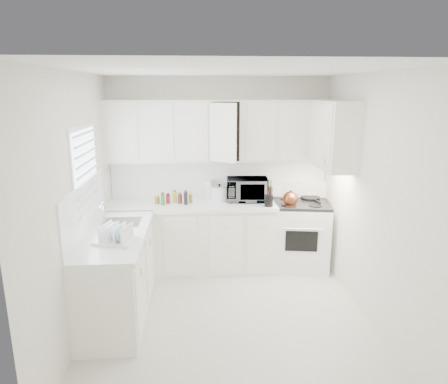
{
  "coord_description": "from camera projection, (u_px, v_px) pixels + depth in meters",
  "views": [
    {
      "loc": [
        -0.32,
        -3.91,
        2.42
      ],
      "look_at": [
        0.0,
        0.7,
        1.25
      ],
      "focal_mm": 32.31,
      "sensor_mm": 36.0,
      "label": 1
    }
  ],
  "objects": [
    {
      "name": "floor",
      "position": [
        228.0,
        318.0,
        4.4
      ],
      "size": [
        3.2,
        3.2,
        0.0
      ],
      "primitive_type": "plane",
      "color": "silver",
      "rests_on": "ground"
    },
    {
      "name": "ceiling",
      "position": [
        229.0,
        70.0,
        3.76
      ],
      "size": [
        3.2,
        3.2,
        0.0
      ],
      "primitive_type": "plane",
      "rotation": [
        3.14,
        0.0,
        0.0
      ],
      "color": "white",
      "rests_on": "ground"
    },
    {
      "name": "wall_back",
      "position": [
        220.0,
        173.0,
        5.63
      ],
      "size": [
        3.0,
        0.0,
        3.0
      ],
      "primitive_type": "plane",
      "rotation": [
        1.57,
        0.0,
        0.0
      ],
      "color": "white",
      "rests_on": "ground"
    },
    {
      "name": "wall_front",
      "position": [
        249.0,
        273.0,
        2.53
      ],
      "size": [
        3.0,
        0.0,
        3.0
      ],
      "primitive_type": "plane",
      "rotation": [
        -1.57,
        0.0,
        0.0
      ],
      "color": "white",
      "rests_on": "ground"
    },
    {
      "name": "wall_left",
      "position": [
        78.0,
        207.0,
        3.98
      ],
      "size": [
        0.0,
        3.2,
        3.2
      ],
      "primitive_type": "plane",
      "rotation": [
        1.57,
        0.0,
        1.57
      ],
      "color": "white",
      "rests_on": "ground"
    },
    {
      "name": "wall_right",
      "position": [
        373.0,
        201.0,
        4.18
      ],
      "size": [
        0.0,
        3.2,
        3.2
      ],
      "primitive_type": "plane",
      "rotation": [
        1.57,
        0.0,
        -1.57
      ],
      "color": "white",
      "rests_on": "ground"
    },
    {
      "name": "window_blinds",
      "position": [
        87.0,
        175.0,
        4.26
      ],
      "size": [
        0.06,
        0.96,
        1.06
      ],
      "primitive_type": null,
      "color": "white",
      "rests_on": "wall_left"
    },
    {
      "name": "lower_cabinets_back",
      "position": [
        193.0,
        238.0,
        5.52
      ],
      "size": [
        2.22,
        0.6,
        0.9
      ],
      "primitive_type": null,
      "color": "white",
      "rests_on": "floor"
    },
    {
      "name": "lower_cabinets_left",
      "position": [
        118.0,
        276.0,
        4.4
      ],
      "size": [
        0.6,
        1.6,
        0.9
      ],
      "primitive_type": null,
      "color": "white",
      "rests_on": "floor"
    },
    {
      "name": "countertop_back",
      "position": [
        192.0,
        205.0,
        5.39
      ],
      "size": [
        2.24,
        0.64,
        0.05
      ],
      "primitive_type": "cube",
      "color": "white",
      "rests_on": "lower_cabinets_back"
    },
    {
      "name": "countertop_left",
      "position": [
        116.0,
        235.0,
        4.28
      ],
      "size": [
        0.64,
        1.62,
        0.05
      ],
      "primitive_type": "cube",
      "color": "white",
      "rests_on": "lower_cabinets_left"
    },
    {
      "name": "backsplash_back",
      "position": [
        220.0,
        178.0,
        5.64
      ],
      "size": [
        2.98,
        0.02,
        0.55
      ],
      "primitive_type": "cube",
      "color": "white",
      "rests_on": "wall_back"
    },
    {
      "name": "backsplash_left",
      "position": [
        85.0,
        208.0,
        4.19
      ],
      "size": [
        0.02,
        1.6,
        0.55
      ],
      "primitive_type": "cube",
      "color": "white",
      "rests_on": "wall_left"
    },
    {
      "name": "upper_cabinets_back",
      "position": [
        220.0,
        161.0,
        5.42
      ],
      "size": [
        3.0,
        0.33,
        0.8
      ],
      "primitive_type": null,
      "color": "white",
      "rests_on": "wall_back"
    },
    {
      "name": "upper_cabinets_right",
      "position": [
        332.0,
        168.0,
        4.91
      ],
      "size": [
        0.33,
        0.9,
        0.8
      ],
      "primitive_type": null,
      "color": "white",
      "rests_on": "wall_right"
    },
    {
      "name": "sink",
      "position": [
        121.0,
        212.0,
        4.59
      ],
      "size": [
        0.42,
        0.38,
        0.3
      ],
      "primitive_type": null,
      "color": "gray",
      "rests_on": "countertop_left"
    },
    {
      "name": "stove",
      "position": [
        299.0,
        226.0,
        5.56
      ],
      "size": [
        0.87,
        0.75,
        1.2
      ],
      "primitive_type": null,
      "rotation": [
        0.0,
        0.0,
        -0.15
      ],
      "color": "white",
      "rests_on": "floor"
    },
    {
      "name": "tea_kettle",
      "position": [
        290.0,
        198.0,
        5.29
      ],
      "size": [
        0.29,
        0.26,
        0.22
      ],
      "primitive_type": null,
      "rotation": [
        0.0,
        0.0,
        0.25
      ],
      "color": "maroon",
      "rests_on": "stove"
    },
    {
      "name": "frying_pan",
      "position": [
        310.0,
        197.0,
        5.64
      ],
      "size": [
        0.34,
        0.49,
        0.04
      ],
      "primitive_type": null,
      "rotation": [
        0.0,
        0.0,
        0.18
      ],
      "color": "black",
      "rests_on": "stove"
    },
    {
      "name": "microwave",
      "position": [
        247.0,
        187.0,
        5.49
      ],
      "size": [
        0.57,
        0.34,
        0.38
      ],
      "primitive_type": "imported",
      "rotation": [
        0.0,
        0.0,
        -0.06
      ],
      "color": "gray",
      "rests_on": "countertop_back"
    },
    {
      "name": "rice_cooker",
      "position": [
        219.0,
        192.0,
        5.51
      ],
      "size": [
        0.3,
        0.3,
        0.23
      ],
      "primitive_type": null,
      "rotation": [
        0.0,
        0.0,
        0.35
      ],
      "color": "white",
      "rests_on": "countertop_back"
    },
    {
      "name": "paper_towel",
      "position": [
        209.0,
        189.0,
        5.59
      ],
      "size": [
        0.12,
        0.12,
        0.27
      ],
      "primitive_type": "cylinder",
      "color": "white",
      "rests_on": "countertop_back"
    },
    {
      "name": "utensil_crock",
      "position": [
        269.0,
        193.0,
        5.21
      ],
      "size": [
        0.14,
        0.14,
        0.36
      ],
      "primitive_type": null,
      "rotation": [
        0.0,
        0.0,
        0.24
      ],
      "color": "black",
      "rests_on": "countertop_back"
    },
    {
      "name": "dish_rack",
      "position": [
        115.0,
        232.0,
        3.98
      ],
      "size": [
        0.45,
        0.39,
        0.21
      ],
      "primitive_type": null,
      "rotation": [
        0.0,
        0.0,
        -0.29
      ],
      "color": "white",
      "rests_on": "countertop_left"
    },
    {
      "name": "spice_left_0",
      "position": [
        158.0,
        197.0,
        5.46
      ],
      "size": [
        0.06,
        0.06,
        0.13
      ],
      "primitive_type": "cylinder",
      "color": "olive",
      "rests_on": "countertop_back"
    },
    {
      "name": "spice_left_1",
      "position": [
        163.0,
        199.0,
        5.38
      ],
      "size": [
        0.06,
        0.06,
        0.13
      ],
      "primitive_type": "cylinder",
      "color": "#316F25",
      "rests_on": "countertop_back"
    },
    {
      "name": "spice_left_2",
      "position": [
        169.0,
        197.0,
        5.47
      ],
      "size": [
        0.06,
        0.06,
        0.13
      ],
      "primitive_type": "cylinder",
      "color": "#B8182E",
      "rests_on": "countertop_back"
    },
    {
      "name": "spice_left_3",
      "position": [
        174.0,
        198.0,
        5.39
      ],
      "size": [
        0.06,
        0.06,
        0.13
      ],
      "primitive_type": "cylinder",
      "color": "#B6CE30",
      "rests_on": "countertop_back"
    },
    {
      "name": "spice_left_4",
      "position": [
        180.0,
        197.0,
        5.48
      ],
      "size": [
        0.06,
        0.06,
        0.13
      ],
      "primitive_type": "cylinder",
      "color": "#572619",
      "rests_on": "countertop_back"
    },
    {
      "name": "spice_left_5",
      "position": [
        185.0,
        198.0,
        5.4
      ],
      "size": [
        0.06,
        0.06,
        0.13
      ],
      "primitive_type": "cylinder",
      "color": "black",
      "rests_on": "countertop_back"
    },
    {
      "name": "spice_left_6",
      "position": [
        191.0,
        196.0,
        5.49
      ],
      "size": [
        0.06,
        0.06,
        0.13
      ],
      "primitive_type": "cylinder",
      "color": "olive",
      "rests_on": "countertop_back"
    },
    {
      "name": "sauce_right_0",
      "position": [
        262.0,
        192.0,
        5.59
      ],
      "size": [
        0.06,
        0.06,
        0.19
      ],
      "primitive_type": "cylinder",
      "color": "#B8182E",
      "rests_on": "countertop_back"
    },
    {
      "name": "sauce_right_1",
      "position": [
        266.0,
        193.0,
        5.54
      ],
      "size": [
        0.06,
        0.06,
        0.19
      ],
      "primitive_type": "cylinder",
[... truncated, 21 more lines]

